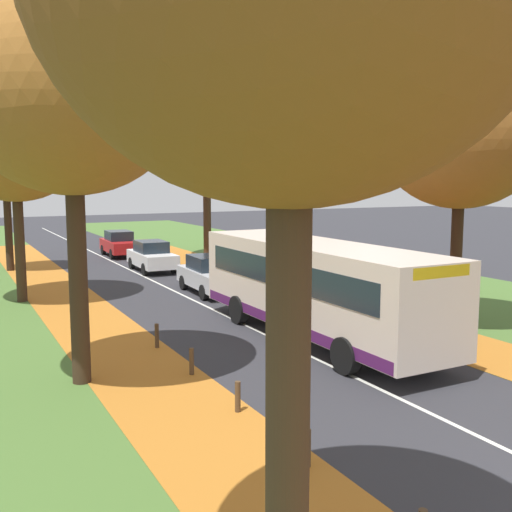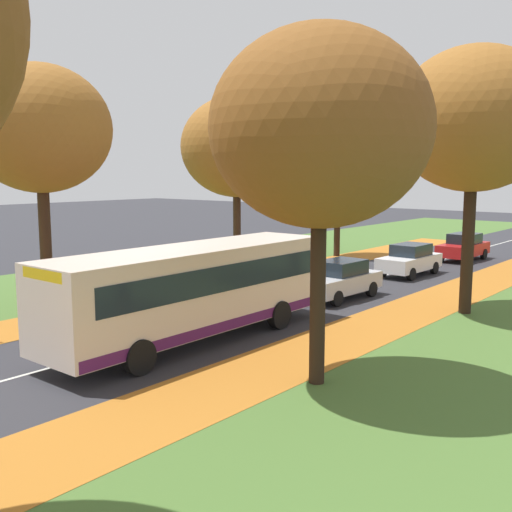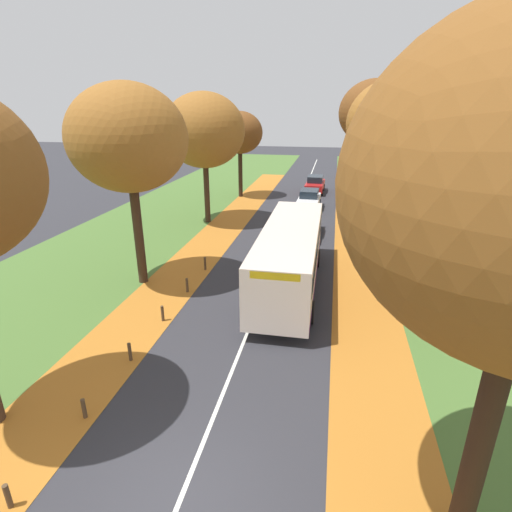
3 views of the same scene
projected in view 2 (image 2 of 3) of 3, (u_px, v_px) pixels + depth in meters
name	position (u px, v px, depth m)	size (l,w,h in m)	color
grass_verge_left	(173.00, 272.00, 31.93)	(12.00, 90.00, 0.01)	#476B2D
leaf_litter_left	(140.00, 302.00, 24.45)	(2.80, 60.00, 0.00)	#B26B23
leaf_litter_right	(330.00, 343.00, 18.62)	(2.80, 60.00, 0.00)	#B26B23
road_centre_line	(316.00, 294.00, 26.10)	(0.12, 80.00, 0.01)	silver
tree_left_near	(40.00, 130.00, 22.00)	(5.25, 5.25, 9.24)	#382619
tree_left_mid	(237.00, 147.00, 30.50)	(5.70, 5.70, 9.14)	#382619
tree_left_far	(338.00, 163.00, 37.22)	(4.14, 4.14, 7.74)	black
tree_right_near	(320.00, 129.00, 14.28)	(5.36, 5.36, 8.75)	black
tree_right_mid	(474.00, 120.00, 21.66)	(5.83, 5.83, 9.81)	black
bollard_fifth	(70.00, 316.00, 20.73)	(0.12, 0.12, 0.69)	#4C3823
bollard_sixth	(133.00, 302.00, 22.81)	(0.12, 0.12, 0.72)	#4C3823
bus	(194.00, 288.00, 18.72)	(2.72, 10.42, 2.98)	beige
car_silver_lead	(340.00, 279.00, 25.16)	(1.92, 4.27, 1.62)	#B7BABF
car_white_following	(410.00, 260.00, 30.83)	(1.86, 4.24, 1.62)	silver
car_red_third_in_line	(463.00, 247.00, 36.12)	(1.88, 4.25, 1.62)	#B21919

